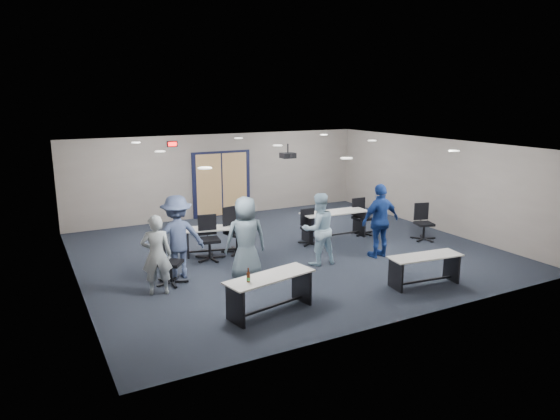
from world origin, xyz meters
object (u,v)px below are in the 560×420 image
table_back_left (218,236)px  person_back (177,237)px  chair_loose_left (171,261)px  person_lightblue (319,229)px  chair_back_a (209,238)px  chair_back_b (237,231)px  table_front_right (425,265)px  chair_back_c (310,227)px  person_plaid (246,238)px  person_gray (157,255)px  table_back_right (334,220)px  person_navy (380,221)px  chair_loose_right (424,222)px  chair_back_d (362,217)px  table_front_left (270,287)px

table_back_left → person_back: size_ratio=0.97×
chair_loose_left → person_lightblue: bearing=-58.7°
chair_back_a → chair_back_b: size_ratio=0.92×
table_front_right → chair_back_c: chair_back_c is taller
table_front_right → chair_back_c: bearing=106.0°
chair_back_a → chair_back_c: size_ratio=1.14×
chair_back_b → chair_loose_left: (-2.07, -1.31, -0.08)m
person_plaid → person_lightblue: 1.92m
table_back_left → chair_loose_left: bearing=-123.6°
table_back_left → person_lightblue: 2.62m
table_back_left → person_gray: person_gray is taller
table_back_right → person_navy: size_ratio=1.05×
chair_loose_left → chair_loose_right: (7.09, -0.02, 0.00)m
person_gray → person_navy: person_navy is taller
person_back → chair_back_a: bearing=-137.5°
chair_back_d → chair_loose_right: bearing=-45.0°
table_front_right → chair_back_c: (-0.59, 3.64, 0.03)m
chair_loose_left → person_navy: person_navy is taller
chair_back_d → person_gray: size_ratio=0.63×
chair_back_c → chair_loose_left: bearing=-159.1°
chair_back_d → person_plaid: 4.77m
chair_loose_right → person_gray: (-7.47, -0.39, 0.31)m
chair_loose_left → chair_back_b: bearing=-20.4°
chair_back_d → person_gray: (-6.33, -1.67, 0.30)m
table_front_right → person_plaid: size_ratio=0.90×
chair_back_c → chair_back_d: bearing=11.1°
chair_back_a → person_back: bearing=-132.6°
table_back_left → person_plaid: 2.02m
chair_back_b → person_back: 2.09m
table_back_left → chair_loose_left: (-1.62, -1.49, 0.03)m
chair_back_a → chair_loose_right: chair_back_a is taller
table_front_right → person_back: 5.31m
person_navy → table_back_left: bearing=-32.5°
chair_loose_right → chair_back_d: bearing=147.8°
chair_loose_left → person_gray: 0.64m
table_front_left → person_lightblue: bearing=28.7°
chair_back_b → person_plaid: 1.90m
table_front_left → chair_loose_left: 2.55m
table_back_right → chair_back_b: size_ratio=1.64×
chair_loose_right → person_lightblue: bearing=-158.8°
table_front_left → person_lightblue: (2.24, 1.89, 0.37)m
chair_back_a → chair_back_d: chair_back_a is taller
chair_loose_right → person_navy: (-2.02, -0.58, 0.41)m
table_front_right → person_lightblue: 2.56m
chair_back_b → chair_back_c: size_ratio=1.24×
table_back_right → chair_back_d: bearing=1.9°
person_gray → person_navy: bearing=-166.4°
table_front_right → chair_back_b: bearing=130.9°
table_front_right → person_gray: (-5.08, 2.14, 0.38)m
chair_loose_left → person_lightblue: 3.48m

